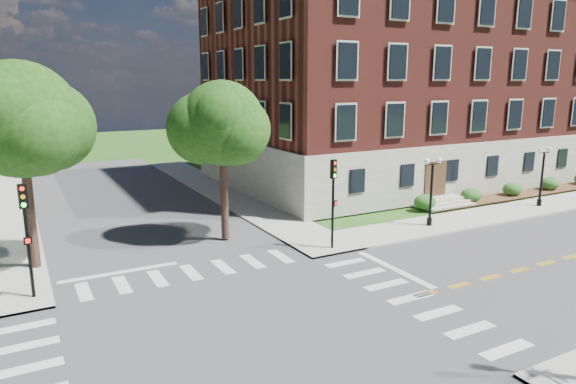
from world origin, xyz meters
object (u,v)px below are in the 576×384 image
twin_lamp_west (431,187)px  twin_lamp_east (542,173)px  traffic_signal_ne (333,192)px  traffic_signal_nw (26,226)px

twin_lamp_west → twin_lamp_east: 10.56m
traffic_signal_ne → twin_lamp_west: bearing=6.2°
traffic_signal_ne → twin_lamp_east: traffic_signal_ne is taller
twin_lamp_east → traffic_signal_nw: bearing=-179.3°
traffic_signal_nw → twin_lamp_east: (32.75, 0.38, -0.66)m
traffic_signal_nw → twin_lamp_east: 32.75m
traffic_signal_nw → twin_lamp_west: size_ratio=1.13×
traffic_signal_ne → twin_lamp_east: (18.30, 0.92, -0.66)m
traffic_signal_ne → twin_lamp_west: 7.81m
traffic_signal_nw → twin_lamp_east: traffic_signal_nw is taller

